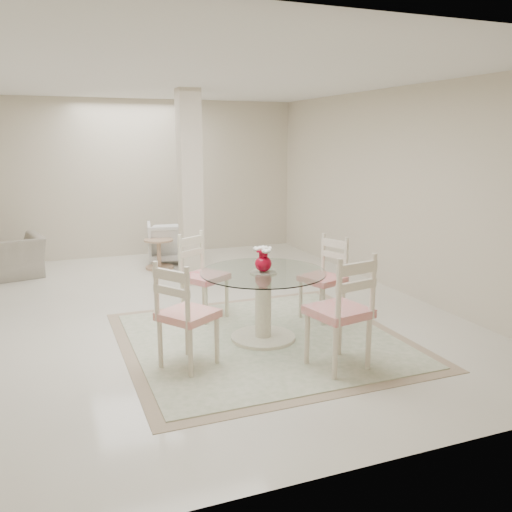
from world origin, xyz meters
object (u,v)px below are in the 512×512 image
object	(u,v)px
red_vase	(263,259)
dining_chair_south	(345,304)
column	(190,189)
dining_chair_east	(327,271)
armchair_white	(170,242)
side_table	(159,255)
dining_table	(263,306)
recliner_taupe	(8,257)
dining_chair_west	(182,308)
dining_chair_north	(200,270)

from	to	relation	value
red_vase	dining_chair_south	world-z (taller)	dining_chair_south
column	dining_chair_east	world-z (taller)	column
red_vase	armchair_white	distance (m)	3.98
red_vase	side_table	distance (m)	3.59
dining_table	red_vase	world-z (taller)	red_vase
dining_chair_south	recliner_taupe	distance (m)	5.57
dining_table	dining_chair_west	xyz separation A→B (m)	(-0.94, -0.41, 0.21)
dining_table	dining_chair_north	distance (m)	1.04
red_vase	dining_chair_west	world-z (taller)	dining_chair_west
column	dining_table	world-z (taller)	column
red_vase	dining_chair_north	world-z (taller)	dining_chair_north
column	dining_chair_north	bearing A→B (deg)	-101.47
red_vase	dining_chair_east	distance (m)	1.06
dining_chair_south	armchair_white	distance (m)	4.92
recliner_taupe	side_table	bearing A→B (deg)	161.42
dining_chair_west	recliner_taupe	bearing A→B (deg)	-12.48
armchair_white	side_table	world-z (taller)	armchair_white
armchair_white	dining_chair_south	bearing A→B (deg)	105.01
dining_chair_west	column	bearing A→B (deg)	-50.17
dining_chair_north	dining_chair_west	distance (m)	1.44
red_vase	dining_chair_east	world-z (taller)	dining_chair_east
red_vase	dining_chair_south	size ratio (longest dim) A/B	0.22
column	recliner_taupe	size ratio (longest dim) A/B	2.80
red_vase	armchair_white	size ratio (longest dim) A/B	0.35
dining_chair_west	dining_chair_south	size ratio (longest dim) A/B	0.93
dining_chair_north	dining_chair_west	size ratio (longest dim) A/B	0.99
column	dining_chair_east	bearing A→B (deg)	-64.32
column	red_vase	xyz separation A→B (m)	(0.08, -2.52, -0.49)
recliner_taupe	dining_table	bearing A→B (deg)	112.01
column	dining_chair_north	world-z (taller)	column
dining_chair_east	recliner_taupe	distance (m)	4.87
column	dining_chair_north	distance (m)	1.79
red_vase	side_table	xyz separation A→B (m)	(-0.36, 3.52, -0.64)
dining_chair_west	side_table	size ratio (longest dim) A/B	2.31
dining_table	armchair_white	size ratio (longest dim) A/B	1.70
red_vase	dining_chair_south	xyz separation A→B (m)	(0.38, -0.95, -0.23)
column	armchair_white	xyz separation A→B (m)	(-0.00, 1.42, -1.01)
red_vase	dining_chair_north	distance (m)	1.06
dining_chair_east	dining_chair_south	world-z (taller)	dining_chair_south
dining_table	dining_chair_west	distance (m)	1.04
column	dining_table	distance (m)	2.70
dining_chair_south	side_table	world-z (taller)	dining_chair_south
dining_chair_east	dining_chair_west	xyz separation A→B (m)	(-1.88, -0.79, 0.02)
dining_table	dining_chair_west	bearing A→B (deg)	-156.56
side_table	dining_chair_south	bearing A→B (deg)	-80.59
side_table	red_vase	bearing A→B (deg)	-84.15
side_table	dining_table	bearing A→B (deg)	-84.16
dining_chair_south	recliner_taupe	bearing A→B (deg)	-69.14
dining_chair_west	armchair_white	bearing A→B (deg)	-44.99
dining_chair_south	dining_chair_north	bearing A→B (deg)	-78.66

